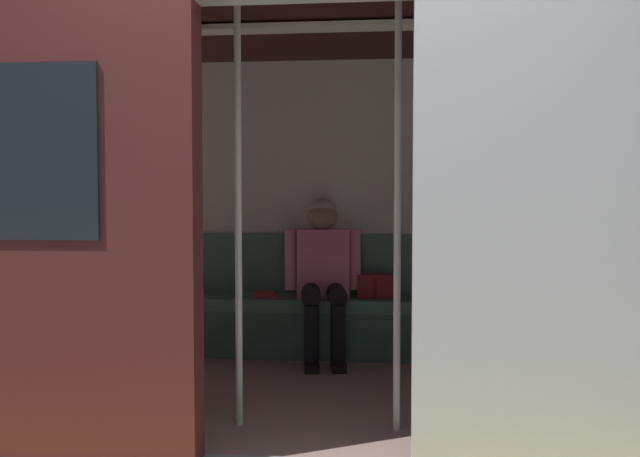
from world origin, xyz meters
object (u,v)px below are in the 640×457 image
Objects in this scene: train_car at (318,137)px; bench_seat at (340,312)px; handbag at (375,286)px; person_seated at (323,268)px; grab_pole_door at (238,213)px; grab_pole_far at (397,213)px; book at (265,294)px.

train_car is 1.92× the size of bench_seat.
bench_seat is at bearing -93.49° from train_car.
person_seated is at bearing 15.61° from handbag.
train_car is at bearing 86.51° from bench_seat.
grab_pole_far is (-0.80, -0.01, 0.00)m from grab_pole_door.
train_car is 29.09× the size of book.
person_seated reaches higher than book.
person_seated is (0.12, 0.05, 0.32)m from bench_seat.
grab_pole_far is (-0.97, 1.61, 0.65)m from book.
bench_seat is 0.35m from person_seated.
train_car is 0.82m from grab_pole_door.
handbag is (-0.31, -1.02, -1.00)m from train_car.
grab_pole_far reaches higher than handbag.
train_car is 1.47m from handbag.
bench_seat is 2.87× the size of person_seated.
book is 0.10× the size of grab_pole_far.
grab_pole_door and grab_pole_far have the same top height.
train_car is at bearing -52.55° from grab_pole_far.
grab_pole_far is at bearing 104.34° from bench_seat.
person_seated is at bearing -86.14° from train_car.
book is at bearing 1.25° from handbag.
person_seated is at bearing 23.36° from bench_seat.
book is (0.57, -0.03, 0.12)m from bench_seat.
bench_seat is at bearing -156.64° from person_seated.
bench_seat is 1.79m from grab_pole_far.
grab_pole_door reaches higher than book.
grab_pole_door is at bearing 0.47° from grab_pole_far.
handbag is at bearing -111.93° from grab_pole_door.
train_car is at bearing 93.86° from person_seated.
grab_pole_door is (0.66, 1.63, 0.57)m from handbag.
book is at bearing -63.25° from train_car.
person_seated reaches higher than bench_seat.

